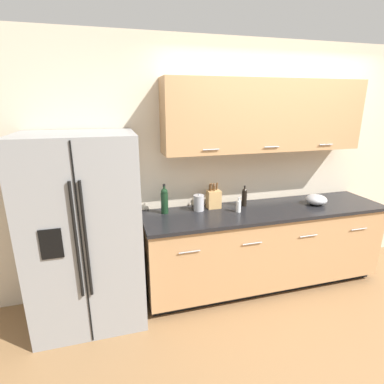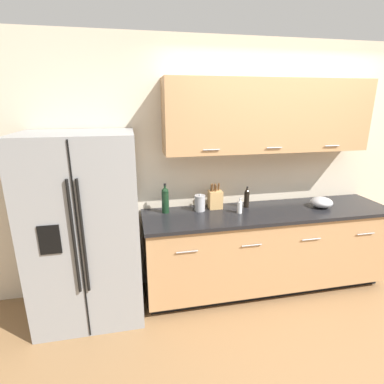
{
  "view_description": "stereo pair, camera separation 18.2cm",
  "coord_description": "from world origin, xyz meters",
  "views": [
    {
      "loc": [
        -1.73,
        -1.62,
        1.99
      ],
      "look_at": [
        -0.99,
        1.03,
        1.15
      ],
      "focal_mm": 28.0,
      "sensor_mm": 36.0,
      "label": 1
    },
    {
      "loc": [
        -1.56,
        -1.66,
        1.99
      ],
      "look_at": [
        -0.99,
        1.03,
        1.15
      ],
      "focal_mm": 28.0,
      "sensor_mm": 36.0,
      "label": 2
    }
  ],
  "objects": [
    {
      "name": "mixing_bowl",
      "position": [
        0.42,
        1.01,
        0.96
      ],
      "size": [
        0.23,
        0.23,
        0.11
      ],
      "color": "#A3A3A5",
      "rests_on": "counter_unit"
    },
    {
      "name": "steel_canister",
      "position": [
        -0.88,
        1.18,
        0.99
      ],
      "size": [
        0.11,
        0.11,
        0.18
      ],
      "color": "#A3A3A5",
      "rests_on": "counter_unit"
    },
    {
      "name": "wall_back",
      "position": [
        -0.05,
        1.33,
        1.45
      ],
      "size": [
        10.0,
        0.39,
        2.6
      ],
      "color": "beige",
      "rests_on": "ground_plane"
    },
    {
      "name": "refrigerator",
      "position": [
        -1.99,
        0.99,
        0.87
      ],
      "size": [
        0.95,
        0.74,
        1.74
      ],
      "color": "gray",
      "rests_on": "ground_plane"
    },
    {
      "name": "counter_unit",
      "position": [
        -0.17,
        1.04,
        0.46
      ],
      "size": [
        2.61,
        0.64,
        0.9
      ],
      "color": "black",
      "rests_on": "ground_plane"
    },
    {
      "name": "soap_dispenser",
      "position": [
        -0.5,
        1.03,
        0.97
      ],
      "size": [
        0.05,
        0.05,
        0.16
      ],
      "color": "white",
      "rests_on": "counter_unit"
    },
    {
      "name": "wine_bottle",
      "position": [
        -1.23,
        1.2,
        1.04
      ],
      "size": [
        0.07,
        0.07,
        0.3
      ],
      "color": "black",
      "rests_on": "counter_unit"
    },
    {
      "name": "ground_plane",
      "position": [
        0.0,
        0.0,
        0.0
      ],
      "size": [
        14.0,
        14.0,
        0.0
      ],
      "primitive_type": "plane",
      "color": "olive"
    },
    {
      "name": "knife_block",
      "position": [
        -0.7,
        1.22,
        1.0
      ],
      "size": [
        0.14,
        0.11,
        0.28
      ],
      "color": "tan",
      "rests_on": "counter_unit"
    },
    {
      "name": "oil_bottle",
      "position": [
        -0.36,
        1.18,
        1.01
      ],
      "size": [
        0.06,
        0.06,
        0.23
      ],
      "color": "black",
      "rests_on": "counter_unit"
    }
  ]
}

